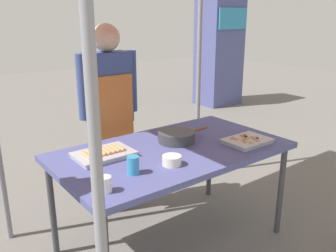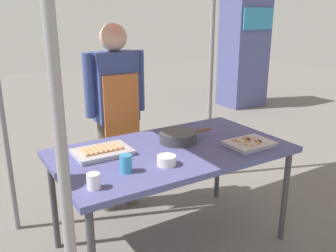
{
  "view_description": "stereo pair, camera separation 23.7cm",
  "coord_description": "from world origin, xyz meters",
  "px_view_note": "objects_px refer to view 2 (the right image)",
  "views": [
    {
      "loc": [
        -1.44,
        -1.85,
        1.64
      ],
      "look_at": [
        0.0,
        0.05,
        0.9
      ],
      "focal_mm": 38.76,
      "sensor_mm": 36.0,
      "label": 1
    },
    {
      "loc": [
        -1.24,
        -1.98,
        1.64
      ],
      "look_at": [
        0.0,
        0.05,
        0.9
      ],
      "focal_mm": 38.76,
      "sensor_mm": 36.0,
      "label": 2
    }
  ],
  "objects_px": {
    "tray_grilled_sausages": "(102,151)",
    "neighbor_stall_left": "(244,52)",
    "tray_meat_skewers": "(249,144)",
    "drink_cup_near_edge": "(126,164)",
    "stall_table": "(172,156)",
    "vendor_woman": "(116,104)",
    "cooking_wok": "(178,137)",
    "condiment_bowl": "(167,160)",
    "drink_cup_by_wok": "(94,181)"
  },
  "relations": [
    {
      "from": "tray_grilled_sausages",
      "to": "drink_cup_by_wok",
      "type": "xyz_separation_m",
      "value": [
        -0.22,
        -0.44,
        0.02
      ]
    },
    {
      "from": "stall_table",
      "to": "drink_cup_near_edge",
      "type": "bearing_deg",
      "value": -156.71
    },
    {
      "from": "stall_table",
      "to": "drink_cup_near_edge",
      "type": "distance_m",
      "value": 0.48
    },
    {
      "from": "cooking_wok",
      "to": "neighbor_stall_left",
      "type": "xyz_separation_m",
      "value": [
        3.3,
        2.89,
        0.19
      ]
    },
    {
      "from": "stall_table",
      "to": "tray_grilled_sausages",
      "type": "height_order",
      "value": "tray_grilled_sausages"
    },
    {
      "from": "vendor_woman",
      "to": "tray_meat_skewers",
      "type": "bearing_deg",
      "value": 121.96
    },
    {
      "from": "condiment_bowl",
      "to": "stall_table",
      "type": "bearing_deg",
      "value": 51.37
    },
    {
      "from": "cooking_wok",
      "to": "drink_cup_near_edge",
      "type": "xyz_separation_m",
      "value": [
        -0.54,
        -0.28,
        0.01
      ]
    },
    {
      "from": "cooking_wok",
      "to": "condiment_bowl",
      "type": "relative_size",
      "value": 3.61
    },
    {
      "from": "cooking_wok",
      "to": "condiment_bowl",
      "type": "distance_m",
      "value": 0.42
    },
    {
      "from": "tray_grilled_sausages",
      "to": "cooking_wok",
      "type": "distance_m",
      "value": 0.56
    },
    {
      "from": "tray_meat_skewers",
      "to": "drink_cup_by_wok",
      "type": "height_order",
      "value": "drink_cup_by_wok"
    },
    {
      "from": "cooking_wok",
      "to": "drink_cup_near_edge",
      "type": "height_order",
      "value": "drink_cup_near_edge"
    },
    {
      "from": "cooking_wok",
      "to": "stall_table",
      "type": "bearing_deg",
      "value": -141.01
    },
    {
      "from": "tray_grilled_sausages",
      "to": "condiment_bowl",
      "type": "height_order",
      "value": "condiment_bowl"
    },
    {
      "from": "stall_table",
      "to": "tray_meat_skewers",
      "type": "xyz_separation_m",
      "value": [
        0.49,
        -0.24,
        0.07
      ]
    },
    {
      "from": "cooking_wok",
      "to": "condiment_bowl",
      "type": "height_order",
      "value": "cooking_wok"
    },
    {
      "from": "tray_grilled_sausages",
      "to": "vendor_woman",
      "type": "distance_m",
      "value": 0.68
    },
    {
      "from": "condiment_bowl",
      "to": "drink_cup_near_edge",
      "type": "relative_size",
      "value": 1.1
    },
    {
      "from": "tray_meat_skewers",
      "to": "drink_cup_near_edge",
      "type": "distance_m",
      "value": 0.93
    },
    {
      "from": "neighbor_stall_left",
      "to": "tray_grilled_sausages",
      "type": "bearing_deg",
      "value": -143.73
    },
    {
      "from": "tray_grilled_sausages",
      "to": "neighbor_stall_left",
      "type": "xyz_separation_m",
      "value": [
        3.86,
        2.83,
        0.21
      ]
    },
    {
      "from": "tray_meat_skewers",
      "to": "neighbor_stall_left",
      "type": "relative_size",
      "value": 0.16
    },
    {
      "from": "condiment_bowl",
      "to": "vendor_woman",
      "type": "xyz_separation_m",
      "value": [
        0.08,
        0.93,
        0.15
      ]
    },
    {
      "from": "condiment_bowl",
      "to": "vendor_woman",
      "type": "bearing_deg",
      "value": 85.03
    },
    {
      "from": "tray_meat_skewers",
      "to": "vendor_woman",
      "type": "xyz_separation_m",
      "value": [
        -0.59,
        0.94,
        0.16
      ]
    },
    {
      "from": "tray_meat_skewers",
      "to": "drink_cup_by_wok",
      "type": "xyz_separation_m",
      "value": [
        -1.16,
        -0.05,
        0.03
      ]
    },
    {
      "from": "vendor_woman",
      "to": "condiment_bowl",
      "type": "bearing_deg",
      "value": 85.03
    },
    {
      "from": "drink_cup_near_edge",
      "to": "vendor_woman",
      "type": "bearing_deg",
      "value": 69.3
    },
    {
      "from": "cooking_wok",
      "to": "tray_meat_skewers",
      "type": "bearing_deg",
      "value": -40.68
    },
    {
      "from": "condiment_bowl",
      "to": "drink_cup_by_wok",
      "type": "xyz_separation_m",
      "value": [
        -0.49,
        -0.07,
        0.01
      ]
    },
    {
      "from": "tray_grilled_sausages",
      "to": "neighbor_stall_left",
      "type": "bearing_deg",
      "value": 36.27
    },
    {
      "from": "tray_grilled_sausages",
      "to": "neighbor_stall_left",
      "type": "relative_size",
      "value": 0.19
    },
    {
      "from": "stall_table",
      "to": "cooking_wok",
      "type": "distance_m",
      "value": 0.17
    },
    {
      "from": "condiment_bowl",
      "to": "vendor_woman",
      "type": "relative_size",
      "value": 0.08
    },
    {
      "from": "neighbor_stall_left",
      "to": "drink_cup_near_edge",
      "type": "bearing_deg",
      "value": -140.5
    },
    {
      "from": "stall_table",
      "to": "tray_grilled_sausages",
      "type": "bearing_deg",
      "value": 161.65
    },
    {
      "from": "cooking_wok",
      "to": "condiment_bowl",
      "type": "bearing_deg",
      "value": -132.74
    },
    {
      "from": "neighbor_stall_left",
      "to": "drink_cup_by_wok",
      "type": "bearing_deg",
      "value": -141.28
    },
    {
      "from": "condiment_bowl",
      "to": "drink_cup_near_edge",
      "type": "height_order",
      "value": "drink_cup_near_edge"
    },
    {
      "from": "drink_cup_near_edge",
      "to": "vendor_woman",
      "type": "height_order",
      "value": "vendor_woman"
    },
    {
      "from": "tray_meat_skewers",
      "to": "cooking_wok",
      "type": "distance_m",
      "value": 0.51
    },
    {
      "from": "condiment_bowl",
      "to": "drink_cup_near_edge",
      "type": "xyz_separation_m",
      "value": [
        -0.26,
        0.04,
        0.02
      ]
    },
    {
      "from": "condiment_bowl",
      "to": "neighbor_stall_left",
      "type": "distance_m",
      "value": 4.81
    },
    {
      "from": "stall_table",
      "to": "neighbor_stall_left",
      "type": "relative_size",
      "value": 0.82
    },
    {
      "from": "condiment_bowl",
      "to": "vendor_woman",
      "type": "height_order",
      "value": "vendor_woman"
    },
    {
      "from": "cooking_wok",
      "to": "vendor_woman",
      "type": "distance_m",
      "value": 0.66
    },
    {
      "from": "tray_grilled_sausages",
      "to": "drink_cup_near_edge",
      "type": "distance_m",
      "value": 0.34
    },
    {
      "from": "drink_cup_near_edge",
      "to": "stall_table",
      "type": "bearing_deg",
      "value": 23.29
    },
    {
      "from": "stall_table",
      "to": "vendor_woman",
      "type": "distance_m",
      "value": 0.75
    }
  ]
}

